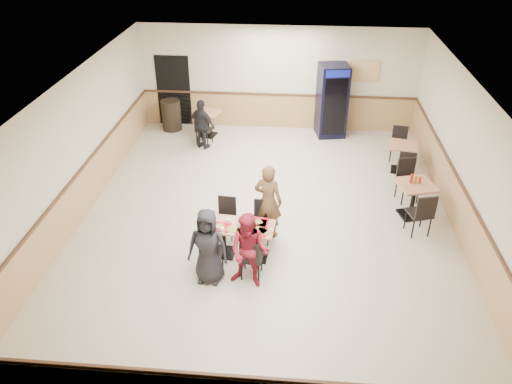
# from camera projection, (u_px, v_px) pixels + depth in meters

# --- Properties ---
(ground) EXTENTS (10.00, 10.00, 0.00)m
(ground) POSITION_uv_depth(u_px,v_px,m) (266.00, 219.00, 10.86)
(ground) COLOR beige
(ground) RESTS_ON ground
(room_shell) EXTENTS (10.00, 10.00, 10.00)m
(room_shell) POSITION_uv_depth(u_px,v_px,m) (343.00, 147.00, 12.61)
(room_shell) COLOR silver
(room_shell) RESTS_ON ground
(main_table) EXTENTS (1.35, 0.76, 0.70)m
(main_table) POSITION_uv_depth(u_px,v_px,m) (240.00, 236.00, 9.56)
(main_table) COLOR black
(main_table) RESTS_ON ground
(main_chairs) EXTENTS (1.28, 1.61, 0.88)m
(main_chairs) POSITION_uv_depth(u_px,v_px,m) (238.00, 236.00, 9.58)
(main_chairs) COLOR black
(main_chairs) RESTS_ON ground
(diner_woman_left) EXTENTS (0.76, 0.52, 1.49)m
(diner_woman_left) POSITION_uv_depth(u_px,v_px,m) (208.00, 246.00, 8.81)
(diner_woman_left) COLOR black
(diner_woman_left) RESTS_ON ground
(diner_woman_right) EXTENTS (0.83, 0.72, 1.48)m
(diner_woman_right) POSITION_uv_depth(u_px,v_px,m) (249.00, 251.00, 8.70)
(diner_woman_right) COLOR maroon
(diner_woman_right) RESTS_ON ground
(diner_man_opposite) EXTENTS (0.67, 0.53, 1.61)m
(diner_man_opposite) POSITION_uv_depth(u_px,v_px,m) (268.00, 201.00, 9.98)
(diner_man_opposite) COLOR brown
(diner_man_opposite) RESTS_ON ground
(lone_diner) EXTENTS (0.88, 0.68, 1.39)m
(lone_diner) POSITION_uv_depth(u_px,v_px,m) (202.00, 125.00, 13.53)
(lone_diner) COLOR black
(lone_diner) RESTS_ON ground
(tabletop_clutter) EXTENTS (1.19, 0.66, 0.12)m
(tabletop_clutter) POSITION_uv_depth(u_px,v_px,m) (243.00, 226.00, 9.39)
(tabletop_clutter) COLOR #AD0B19
(tabletop_clutter) RESTS_ON main_table
(side_table_near) EXTENTS (0.91, 0.91, 0.80)m
(side_table_near) POSITION_uv_depth(u_px,v_px,m) (414.00, 195.00, 10.72)
(side_table_near) COLOR black
(side_table_near) RESTS_ON ground
(side_table_near_chair_south) EXTENTS (0.57, 0.57, 1.01)m
(side_table_near_chair_south) POSITION_uv_depth(u_px,v_px,m) (419.00, 212.00, 10.19)
(side_table_near_chair_south) COLOR black
(side_table_near_chair_south) RESTS_ON ground
(side_table_near_chair_north) EXTENTS (0.57, 0.57, 1.01)m
(side_table_near_chair_north) POSITION_uv_depth(u_px,v_px,m) (409.00, 181.00, 11.27)
(side_table_near_chair_north) COLOR black
(side_table_near_chair_north) RESTS_ON ground
(side_table_far) EXTENTS (0.80, 0.80, 0.73)m
(side_table_far) POSITION_uv_depth(u_px,v_px,m) (402.00, 154.00, 12.50)
(side_table_far) COLOR black
(side_table_far) RESTS_ON ground
(side_table_far_chair_south) EXTENTS (0.50, 0.50, 0.93)m
(side_table_far_chair_south) POSITION_uv_depth(u_px,v_px,m) (406.00, 165.00, 12.01)
(side_table_far_chair_south) COLOR black
(side_table_far_chair_south) RESTS_ON ground
(side_table_far_chair_north) EXTENTS (0.50, 0.50, 0.93)m
(side_table_far_chair_north) POSITION_uv_depth(u_px,v_px,m) (398.00, 144.00, 13.01)
(side_table_far_chair_north) COLOR black
(side_table_far_chair_north) RESTS_ON ground
(condiment_caddy) EXTENTS (0.23, 0.06, 0.20)m
(condiment_caddy) POSITION_uv_depth(u_px,v_px,m) (415.00, 179.00, 10.58)
(condiment_caddy) COLOR #A81C0C
(condiment_caddy) RESTS_ON side_table_near
(back_table) EXTENTS (0.82, 0.82, 0.73)m
(back_table) POSITION_uv_depth(u_px,v_px,m) (208.00, 120.00, 14.34)
(back_table) COLOR black
(back_table) RESTS_ON ground
(back_table_chair_lone) EXTENTS (0.52, 0.52, 0.92)m
(back_table_chair_lone) POSITION_uv_depth(u_px,v_px,m) (204.00, 129.00, 13.86)
(back_table_chair_lone) COLOR black
(back_table_chair_lone) RESTS_ON ground
(pepsi_cooler) EXTENTS (0.91, 0.91, 2.07)m
(pepsi_cooler) POSITION_uv_depth(u_px,v_px,m) (332.00, 101.00, 14.13)
(pepsi_cooler) COLOR black
(pepsi_cooler) RESTS_ON ground
(trash_bin) EXTENTS (0.57, 0.57, 0.90)m
(trash_bin) POSITION_uv_depth(u_px,v_px,m) (171.00, 115.00, 14.74)
(trash_bin) COLOR black
(trash_bin) RESTS_ON ground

